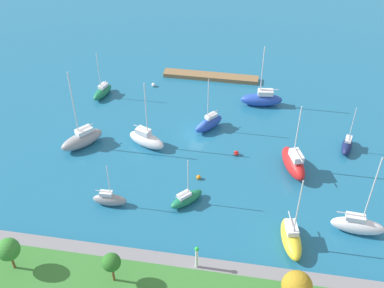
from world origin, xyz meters
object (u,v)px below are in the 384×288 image
(sailboat_blue_east_end, at_px, (209,123))
(mooring_buoy_white, at_px, (153,85))
(sailboat_navy_far_south, at_px, (347,145))
(mooring_buoy_red, at_px, (236,153))
(park_tree_east, at_px, (111,263))
(sailboat_green_lone_north, at_px, (186,199))
(sailboat_green_far_north, at_px, (102,92))
(mooring_buoy_orange, at_px, (199,177))
(park_tree_west, at_px, (8,250))
(sailboat_gray_center_basin, at_px, (109,199))
(sailboat_white_along_channel, at_px, (146,139))
(sailboat_white_outer_mooring, at_px, (358,225))
(sailboat_yellow_mid_basin, at_px, (291,238))
(pier_dock, at_px, (211,76))
(sailboat_gray_inner_mooring, at_px, (82,139))
(harbor_beacon, at_px, (197,256))
(sailboat_blue_by_breakwater, at_px, (262,99))
(sailboat_red_lone_south, at_px, (293,163))
(park_tree_mideast, at_px, (297,286))

(sailboat_blue_east_end, xyz_separation_m, mooring_buoy_white, (12.83, -12.18, -0.88))
(sailboat_navy_far_south, xyz_separation_m, mooring_buoy_red, (17.99, 4.38, -0.56))
(park_tree_east, relative_size, mooring_buoy_red, 5.39)
(sailboat_green_lone_north, bearing_deg, sailboat_green_far_north, 82.34)
(sailboat_blue_east_end, bearing_deg, mooring_buoy_red, 79.68)
(sailboat_green_far_north, height_order, mooring_buoy_orange, sailboat_green_far_north)
(park_tree_west, bearing_deg, sailboat_gray_center_basin, -120.25)
(sailboat_white_along_channel, bearing_deg, mooring_buoy_red, 22.07)
(sailboat_white_outer_mooring, bearing_deg, park_tree_east, -151.64)
(park_tree_east, height_order, mooring_buoy_white, park_tree_east)
(sailboat_yellow_mid_basin, bearing_deg, mooring_buoy_white, -154.66)
(park_tree_west, bearing_deg, sailboat_white_along_channel, -109.68)
(sailboat_white_outer_mooring, bearing_deg, pier_dock, 127.68)
(mooring_buoy_red, bearing_deg, sailboat_yellow_mid_basin, 117.10)
(sailboat_gray_center_basin, relative_size, mooring_buoy_red, 8.85)
(park_tree_east, bearing_deg, sailboat_gray_inner_mooring, -62.79)
(harbor_beacon, height_order, sailboat_blue_east_end, sailboat_blue_east_end)
(sailboat_navy_far_south, xyz_separation_m, mooring_buoy_orange, (23.22, 11.10, -0.63))
(park_tree_west, xyz_separation_m, sailboat_blue_by_breakwater, (-28.47, -43.60, -3.52))
(sailboat_white_outer_mooring, bearing_deg, mooring_buoy_orange, 166.56)
(harbor_beacon, bearing_deg, sailboat_gray_inner_mooring, -44.20)
(sailboat_yellow_mid_basin, relative_size, mooring_buoy_white, 15.77)
(sailboat_navy_far_south, bearing_deg, sailboat_gray_center_basin, -49.32)
(park_tree_west, height_order, sailboat_blue_east_end, sailboat_blue_east_end)
(sailboat_blue_by_breakwater, bearing_deg, sailboat_gray_center_basin, 48.09)
(sailboat_gray_center_basin, bearing_deg, park_tree_west, -123.25)
(sailboat_red_lone_south, distance_m, sailboat_blue_by_breakwater, 18.84)
(sailboat_green_far_north, relative_size, sailboat_red_lone_south, 0.78)
(sailboat_gray_inner_mooring, distance_m, sailboat_green_lone_north, 22.17)
(sailboat_green_far_north, bearing_deg, harbor_beacon, 48.53)
(mooring_buoy_orange, bearing_deg, sailboat_navy_far_south, -154.44)
(mooring_buoy_red, bearing_deg, pier_dock, -72.41)
(park_tree_mideast, height_order, sailboat_navy_far_south, sailboat_navy_far_south)
(sailboat_gray_inner_mooring, relative_size, sailboat_green_far_north, 1.53)
(sailboat_navy_far_south, xyz_separation_m, sailboat_blue_by_breakwater, (14.73, -11.15, 0.35))
(sailboat_yellow_mid_basin, distance_m, mooring_buoy_red, 19.63)
(pier_dock, xyz_separation_m, sailboat_green_lone_north, (-1.28, 35.68, 0.49))
(sailboat_green_far_north, bearing_deg, mooring_buoy_red, 79.15)
(harbor_beacon, xyz_separation_m, sailboat_gray_inner_mooring, (23.01, -22.38, -2.06))
(sailboat_gray_inner_mooring, bearing_deg, sailboat_blue_east_end, 152.67)
(park_tree_west, distance_m, mooring_buoy_red, 38.00)
(sailboat_white_along_channel, xyz_separation_m, mooring_buoy_red, (-15.16, 0.01, -0.93))
(sailboat_white_outer_mooring, relative_size, mooring_buoy_white, 17.72)
(mooring_buoy_white, distance_m, mooring_buoy_orange, 28.43)
(mooring_buoy_orange, bearing_deg, sailboat_red_lone_south, -163.12)
(sailboat_blue_east_end, relative_size, sailboat_red_lone_south, 0.86)
(sailboat_navy_far_south, bearing_deg, sailboat_green_far_north, -88.73)
(park_tree_mideast, bearing_deg, mooring_buoy_white, -59.47)
(park_tree_east, height_order, sailboat_green_far_north, sailboat_green_far_north)
(sailboat_gray_inner_mooring, distance_m, sailboat_gray_center_basin, 15.20)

